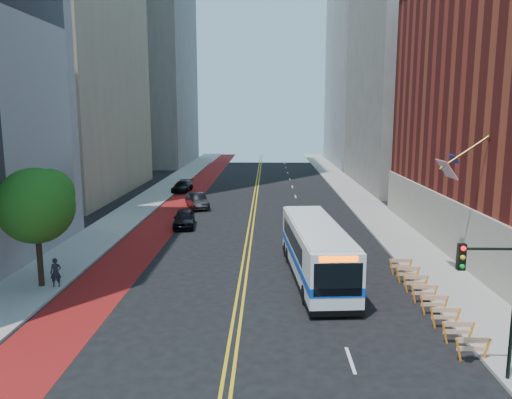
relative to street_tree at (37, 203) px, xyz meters
The scene contains 17 objects.
ground 13.68m from the street_tree, 28.25° to the right, with size 160.00×160.00×0.00m, color black.
sidewalk_left 24.45m from the street_tree, 91.81° to the left, with size 4.00×140.00×0.15m, color gray.
sidewalk_right 33.73m from the street_tree, 45.87° to the left, with size 4.00×140.00×0.15m, color gray.
bus_lane_paint 24.66m from the street_tree, 82.53° to the left, with size 3.60×140.00×0.01m, color maroon.
center_line_inner 26.84m from the street_tree, 65.21° to the left, with size 0.14×140.00×0.01m, color gold.
center_line_outer 26.99m from the street_tree, 64.51° to the left, with size 0.14×140.00×0.01m, color gold.
lane_dashes 36.09m from the street_tree, 63.34° to the left, with size 0.14×98.20×0.01m.
midrise_right_near 56.22m from the street_tree, 50.78° to the left, with size 18.00×26.00×40.00m, color slate.
midrise_right_far 83.25m from the street_tree, 63.91° to the left, with size 20.00×28.00×55.00m, color gray.
construction_barriers 21.43m from the street_tree, ahead, with size 1.42×10.91×1.00m.
street_tree is the anchor object (origin of this frame).
traffic_signal 22.79m from the street_tree, 24.82° to the right, with size 2.21×0.34×5.07m.
transit_bus 16.01m from the street_tree, ahead, with size 3.59×12.39×3.36m.
car_a 16.95m from the street_tree, 70.70° to the left, with size 1.79×4.44×1.51m, color black.
car_b 25.23m from the street_tree, 77.58° to the left, with size 1.64×4.69×1.55m, color black.
car_c 35.52m from the street_tree, 86.84° to the left, with size 1.91×4.69×1.36m, color black.
pedestrian 4.04m from the street_tree, 10.87° to the right, with size 0.60×0.39×1.63m, color black.
Camera 1 is at (1.45, -20.65, 9.74)m, focal length 35.00 mm.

